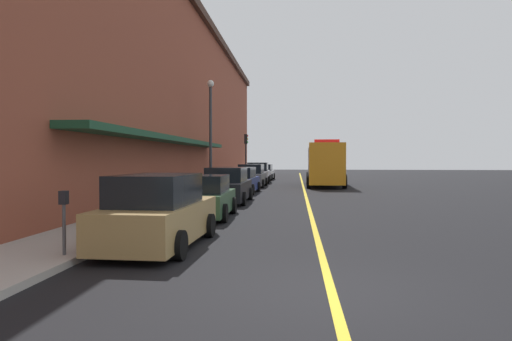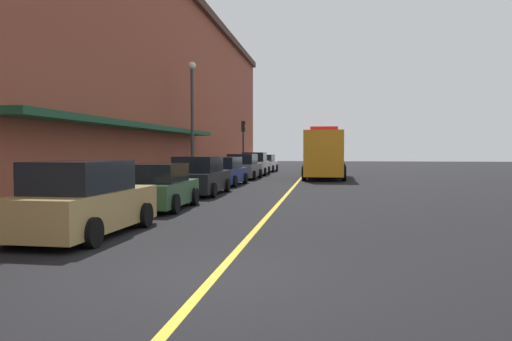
{
  "view_description": "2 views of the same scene",
  "coord_description": "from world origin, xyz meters",
  "views": [
    {
      "loc": [
        -0.58,
        -7.27,
        2.15
      ],
      "look_at": [
        -2.96,
        19.87,
        1.43
      ],
      "focal_mm": 31.84,
      "sensor_mm": 36.0,
      "label": 1
    },
    {
      "loc": [
        1.76,
        -7.92,
        2.04
      ],
      "look_at": [
        -1.41,
        15.17,
        1.07
      ],
      "focal_mm": 35.99,
      "sensor_mm": 36.0,
      "label": 2
    }
  ],
  "objects": [
    {
      "name": "parked_car_4",
      "position": [
        -3.91,
        26.85,
        0.81
      ],
      "size": [
        2.2,
        4.63,
        1.72
      ],
      "rotation": [
        0.0,
        0.0,
        1.55
      ],
      "color": "#595B60",
      "rests_on": "ground"
    },
    {
      "name": "lane_center_stripe",
      "position": [
        0.0,
        25.0,
        0.0
      ],
      "size": [
        0.16,
        70.0,
        0.01
      ],
      "primitive_type": "cube",
      "color": "gold",
      "rests_on": "ground"
    },
    {
      "name": "parked_car_5",
      "position": [
        -3.87,
        32.47,
        0.84
      ],
      "size": [
        2.13,
        4.83,
        1.8
      ],
      "rotation": [
        0.0,
        0.0,
        1.58
      ],
      "color": "silver",
      "rests_on": "ground"
    },
    {
      "name": "utility_truck",
      "position": [
        1.68,
        28.41,
        1.67
      ],
      "size": [
        2.98,
        8.79,
        3.5
      ],
      "rotation": [
        0.0,
        0.0,
        -1.59
      ],
      "color": "orange",
      "rests_on": "ground"
    },
    {
      "name": "parked_car_2",
      "position": [
        -3.89,
        14.54,
        0.81
      ],
      "size": [
        2.14,
        4.84,
        1.72
      ],
      "rotation": [
        0.0,
        0.0,
        1.57
      ],
      "color": "black",
      "rests_on": "ground"
    },
    {
      "name": "parked_car_6",
      "position": [
        -3.85,
        38.5,
        0.74
      ],
      "size": [
        2.22,
        4.57,
        1.56
      ],
      "rotation": [
        0.0,
        0.0,
        1.54
      ],
      "color": "silver",
      "rests_on": "ground"
    },
    {
      "name": "parked_car_1",
      "position": [
        -3.92,
        8.86,
        0.73
      ],
      "size": [
        2.14,
        4.13,
        1.55
      ],
      "rotation": [
        0.0,
        0.0,
        1.58
      ],
      "color": "#2D5133",
      "rests_on": "ground"
    },
    {
      "name": "parked_car_0",
      "position": [
        -3.89,
        3.43,
        0.83
      ],
      "size": [
        2.17,
        4.64,
        1.77
      ],
      "rotation": [
        0.0,
        0.0,
        1.54
      ],
      "color": "#A5844C",
      "rests_on": "ground"
    },
    {
      "name": "parking_meter_2",
      "position": [
        -5.35,
        34.52,
        1.06
      ],
      "size": [
        0.14,
        0.18,
        1.33
      ],
      "color": "#4C4C51",
      "rests_on": "sidewalk_left"
    },
    {
      "name": "ground_plane",
      "position": [
        0.0,
        25.0,
        0.0
      ],
      "size": [
        112.0,
        112.0,
        0.0
      ],
      "primitive_type": "plane",
      "color": "black"
    },
    {
      "name": "sidewalk_left",
      "position": [
        -6.2,
        25.0,
        0.07
      ],
      "size": [
        2.4,
        70.0,
        0.15
      ],
      "primitive_type": "cube",
      "color": "#ADA8A0",
      "rests_on": "ground"
    },
    {
      "name": "parking_meter_0",
      "position": [
        -5.35,
        33.31,
        1.06
      ],
      "size": [
        0.14,
        0.18,
        1.33
      ],
      "color": "#4C4C51",
      "rests_on": "sidewalk_left"
    },
    {
      "name": "traffic_light_near",
      "position": [
        -5.29,
        35.47,
        3.16
      ],
      "size": [
        0.38,
        0.36,
        4.3
      ],
      "color": "#232326",
      "rests_on": "sidewalk_left"
    },
    {
      "name": "parked_car_3",
      "position": [
        -3.97,
        20.55,
        0.76
      ],
      "size": [
        2.17,
        4.83,
        1.61
      ],
      "rotation": [
        0.0,
        0.0,
        1.53
      ],
      "color": "navy",
      "rests_on": "ground"
    },
    {
      "name": "brick_building_left",
      "position": [
        -14.22,
        24.0,
        6.44
      ],
      "size": [
        14.82,
        64.0,
        12.86
      ],
      "color": "brown",
      "rests_on": "ground"
    },
    {
      "name": "street_lamp_left",
      "position": [
        -5.95,
        21.07,
        4.4
      ],
      "size": [
        0.44,
        0.44,
        6.94
      ],
      "color": "#33383D",
      "rests_on": "sidewalk_left"
    }
  ]
}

